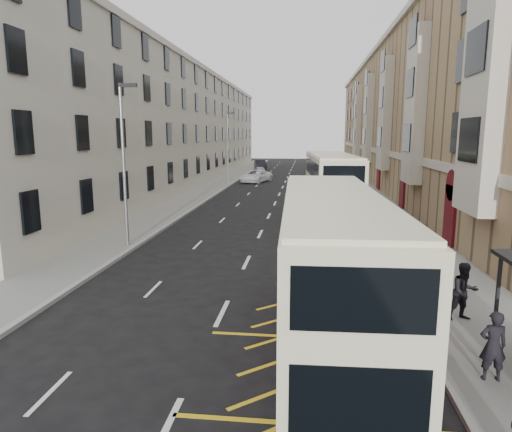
# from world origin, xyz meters

# --- Properties ---
(ground) EXTENTS (200.00, 200.00, 0.00)m
(ground) POSITION_xyz_m (0.00, 0.00, 0.00)
(ground) COLOR black
(ground) RESTS_ON ground
(pavement_right) EXTENTS (4.00, 120.00, 0.15)m
(pavement_right) POSITION_xyz_m (8.00, 30.00, 0.07)
(pavement_right) COLOR slate
(pavement_right) RESTS_ON ground
(pavement_left) EXTENTS (3.00, 120.00, 0.15)m
(pavement_left) POSITION_xyz_m (-7.50, 30.00, 0.07)
(pavement_left) COLOR slate
(pavement_left) RESTS_ON ground
(kerb_right) EXTENTS (0.25, 120.00, 0.15)m
(kerb_right) POSITION_xyz_m (6.00, 30.00, 0.07)
(kerb_right) COLOR gray
(kerb_right) RESTS_ON ground
(kerb_left) EXTENTS (0.25, 120.00, 0.15)m
(kerb_left) POSITION_xyz_m (-6.00, 30.00, 0.07)
(kerb_left) COLOR gray
(kerb_left) RESTS_ON ground
(road_markings) EXTENTS (10.00, 110.00, 0.01)m
(road_markings) POSITION_xyz_m (0.00, 45.00, 0.01)
(road_markings) COLOR silver
(road_markings) RESTS_ON ground
(terrace_right) EXTENTS (10.75, 79.00, 15.25)m
(terrace_right) POSITION_xyz_m (14.88, 45.38, 7.52)
(terrace_right) COLOR #977D57
(terrace_right) RESTS_ON ground
(terrace_left) EXTENTS (9.18, 79.00, 13.25)m
(terrace_left) POSITION_xyz_m (-13.43, 45.50, 6.52)
(terrace_left) COLOR beige
(terrace_left) RESTS_ON ground
(guard_railing) EXTENTS (0.06, 6.56, 1.01)m
(guard_railing) POSITION_xyz_m (6.25, 5.75, 0.86)
(guard_railing) COLOR #B70819
(guard_railing) RESTS_ON pavement_right
(street_lamp_near) EXTENTS (0.93, 0.18, 8.00)m
(street_lamp_near) POSITION_xyz_m (-6.35, 12.00, 4.64)
(street_lamp_near) COLOR gray
(street_lamp_near) RESTS_ON pavement_left
(street_lamp_far) EXTENTS (0.93, 0.18, 8.00)m
(street_lamp_far) POSITION_xyz_m (-6.35, 42.00, 4.64)
(street_lamp_far) COLOR gray
(street_lamp_far) RESTS_ON pavement_left
(double_decker_front) EXTENTS (2.75, 10.73, 4.25)m
(double_decker_front) POSITION_xyz_m (3.33, 1.73, 2.17)
(double_decker_front) COLOR beige
(double_decker_front) RESTS_ON ground
(double_decker_rear) EXTENTS (3.30, 11.39, 4.48)m
(double_decker_rear) POSITION_xyz_m (4.19, 19.78, 2.28)
(double_decker_rear) COLOR beige
(double_decker_rear) RESTS_ON ground
(pedestrian_near) EXTENTS (0.61, 0.41, 1.66)m
(pedestrian_near) POSITION_xyz_m (6.96, 0.43, 0.98)
(pedestrian_near) COLOR black
(pedestrian_near) RESTS_ON pavement_right
(pedestrian_mid) EXTENTS (1.01, 0.87, 1.79)m
(pedestrian_mid) POSITION_xyz_m (7.46, 3.96, 1.04)
(pedestrian_mid) COLOR black
(pedestrian_mid) RESTS_ON pavement_right
(pedestrian_far) EXTENTS (1.13, 0.84, 1.78)m
(pedestrian_far) POSITION_xyz_m (7.10, 5.63, 1.04)
(pedestrian_far) COLOR black
(pedestrian_far) RESTS_ON pavement_right
(white_van) EXTENTS (3.99, 5.78, 1.47)m
(white_van) POSITION_xyz_m (-3.50, 44.87, 0.73)
(white_van) COLOR silver
(white_van) RESTS_ON ground
(car_silver) EXTENTS (2.80, 4.20, 1.33)m
(car_silver) POSITION_xyz_m (-3.86, 52.98, 0.66)
(car_silver) COLOR #979A9F
(car_silver) RESTS_ON ground
(car_dark) EXTENTS (2.65, 5.05, 1.58)m
(car_dark) POSITION_xyz_m (-5.11, 65.34, 0.79)
(car_dark) COLOR black
(car_dark) RESTS_ON ground
(car_red) EXTENTS (2.33, 4.58, 1.28)m
(car_red) POSITION_xyz_m (3.55, 57.12, 0.64)
(car_red) COLOR maroon
(car_red) RESTS_ON ground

